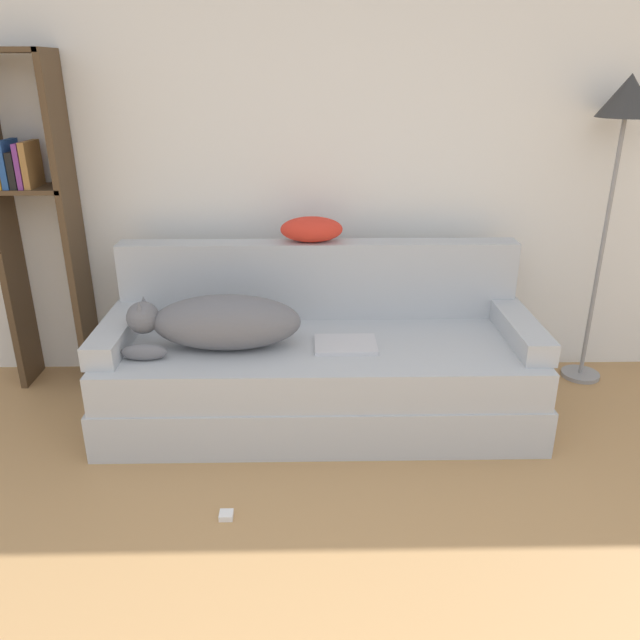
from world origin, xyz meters
TOP-DOWN VIEW (x-y plane):
  - wall_back at (0.00, 2.85)m, footprint 7.90×0.06m
  - couch at (-0.15, 2.20)m, footprint 2.17×0.85m
  - couch_backrest at (-0.15, 2.56)m, footprint 2.13×0.15m
  - couch_arm_left at (-1.16, 2.20)m, footprint 0.15×0.66m
  - couch_arm_right at (0.86, 2.20)m, footprint 0.15×0.66m
  - dog at (-0.63, 2.12)m, footprint 0.84×0.32m
  - laptop at (-0.02, 2.13)m, footprint 0.31×0.23m
  - throw_pillow at (-0.18, 2.56)m, footprint 0.33×0.17m
  - bookshelf at (-1.67, 2.66)m, footprint 0.40×0.26m
  - floor_lamp at (1.42, 2.63)m, footprint 0.30×0.30m
  - power_adapter at (-0.55, 1.40)m, footprint 0.06×0.06m

SIDE VIEW (x-z plane):
  - power_adapter at x=-0.55m, z-range 0.00..0.02m
  - couch at x=-0.15m, z-range 0.00..0.43m
  - laptop at x=-0.02m, z-range 0.43..0.45m
  - couch_arm_left at x=-1.16m, z-range 0.43..0.55m
  - couch_arm_right at x=0.86m, z-range 0.43..0.55m
  - dog at x=-0.63m, z-range 0.44..0.70m
  - couch_backrest at x=-0.15m, z-range 0.43..0.85m
  - throw_pillow at x=-0.18m, z-range 0.85..0.99m
  - bookshelf at x=-1.67m, z-range 0.11..1.91m
  - wall_back at x=0.00m, z-range 0.00..2.70m
  - floor_lamp at x=1.42m, z-range 0.62..2.31m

